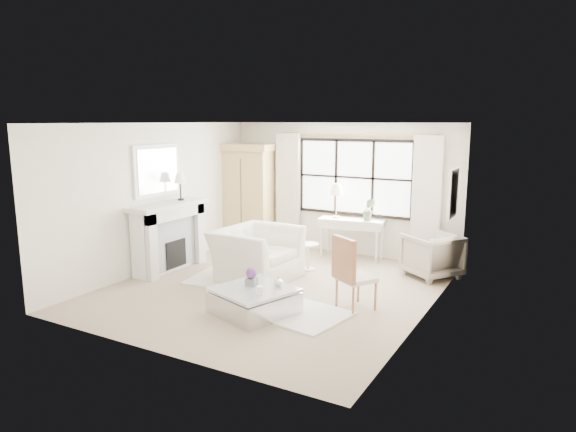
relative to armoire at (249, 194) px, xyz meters
name	(u,v)px	position (x,y,z in m)	size (l,w,h in m)	color
floor	(274,288)	(2.04, -2.36, -1.14)	(5.50, 5.50, 0.00)	tan
ceiling	(273,123)	(2.04, -2.36, 1.56)	(5.50, 5.50, 0.00)	white
wall_back	(341,189)	(2.04, 0.39, 0.21)	(5.00, 5.00, 0.00)	beige
wall_front	(151,243)	(2.04, -5.11, 0.21)	(5.00, 5.00, 0.00)	silver
wall_left	(157,197)	(-0.46, -2.36, 0.21)	(5.50, 5.50, 0.00)	white
wall_right	(429,223)	(4.54, -2.36, 0.21)	(5.50, 5.50, 0.00)	white
window_pane	(354,177)	(2.34, 0.37, 0.46)	(2.40, 0.02, 1.50)	white
window_frame	(354,178)	(2.34, 0.36, 0.46)	(2.50, 0.04, 1.50)	black
curtain_rod	(354,134)	(2.34, 0.31, 1.33)	(0.04, 0.04, 3.30)	#B3863E
curtain_left	(288,191)	(0.84, 0.29, 0.10)	(0.55, 0.10, 2.47)	beige
curtain_right	(426,201)	(3.84, 0.29, 0.10)	(0.55, 0.10, 2.47)	silver
fireplace	(168,235)	(-0.24, -2.36, -0.49)	(0.58, 1.66, 1.26)	silver
mirror_frame	(157,171)	(-0.43, -2.36, 0.70)	(0.05, 1.15, 0.95)	white
mirror_glass	(158,171)	(-0.40, -2.36, 0.70)	(0.02, 1.00, 0.80)	silver
art_frame	(453,193)	(4.51, -0.66, 0.41)	(0.04, 0.62, 0.82)	silver
art_canvas	(452,193)	(4.49, -0.66, 0.41)	(0.01, 0.52, 0.72)	beige
mantel_lamp	(180,179)	(-0.21, -2.00, 0.51)	(0.22, 0.22, 0.51)	black
armoire	(249,194)	(0.00, 0.00, 0.00)	(1.19, 0.82, 2.24)	tan
console_table	(351,238)	(2.43, 0.05, -0.74)	(1.35, 0.63, 0.80)	silver
console_lamp	(337,190)	(2.09, 0.05, 0.22)	(0.28, 0.28, 0.69)	gold
orchid_plant	(369,209)	(2.78, 0.05, -0.11)	(0.25, 0.20, 0.45)	#556B47
side_table	(308,253)	(2.06, -1.15, -0.81)	(0.40, 0.40, 0.51)	silver
rug_left	(236,279)	(1.25, -2.31, -1.13)	(1.58, 1.11, 0.03)	silver
rug_right	(296,312)	(2.90, -3.18, -1.13)	(1.41, 1.06, 0.03)	white
club_armchair	(257,254)	(1.52, -2.06, -0.69)	(1.38, 1.21, 0.90)	silver
wingback_chair	(432,255)	(4.16, -0.44, -0.75)	(0.83, 0.86, 0.78)	#A49A8B
french_chair	(355,288)	(3.56, -2.59, -0.83)	(0.66, 0.67, 1.08)	#A66A45
coffee_table	(254,301)	(2.38, -3.48, -0.96)	(1.27, 1.27, 0.38)	silver
planter_box	(251,282)	(2.28, -3.40, -0.70)	(0.15, 0.15, 0.11)	slate
planter_flowers	(251,273)	(2.28, -3.40, -0.57)	(0.16, 0.16, 0.16)	#64307A
pillar_candle	(260,290)	(2.60, -3.67, -0.70)	(0.09, 0.09, 0.12)	white
coffee_vase	(278,281)	(2.63, -3.22, -0.69)	(0.14, 0.14, 0.14)	silver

